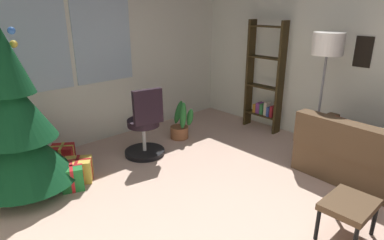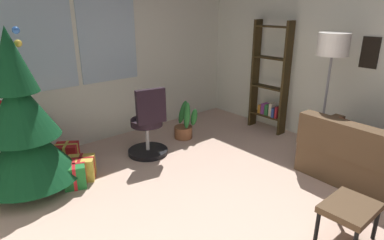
% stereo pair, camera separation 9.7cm
% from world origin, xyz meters
% --- Properties ---
extents(ground_plane, '(4.85, 6.18, 0.10)m').
position_xyz_m(ground_plane, '(0.00, 0.00, -0.05)').
color(ground_plane, beige).
extents(wall_back_with_windows, '(4.85, 0.12, 2.76)m').
position_xyz_m(wall_back_with_windows, '(-0.02, 3.14, 1.38)').
color(wall_back_with_windows, silver).
rests_on(wall_back_with_windows, ground_plane).
extents(footstool, '(0.49, 0.38, 0.37)m').
position_xyz_m(footstool, '(0.46, -0.49, 0.32)').
color(footstool, brown).
rests_on(footstool, ground_plane).
extents(holiday_tree, '(1.07, 1.07, 2.24)m').
position_xyz_m(holiday_tree, '(-1.38, 2.25, 0.76)').
color(holiday_tree, '#4C331E').
rests_on(holiday_tree, ground_plane).
extents(gift_box_red, '(0.38, 0.37, 0.22)m').
position_xyz_m(gift_box_red, '(-0.79, 2.78, 0.11)').
color(gift_box_red, red).
rests_on(gift_box_red, ground_plane).
extents(gift_box_green, '(0.33, 0.36, 0.28)m').
position_xyz_m(gift_box_green, '(-0.98, 2.02, 0.14)').
color(gift_box_green, '#1E722D').
rests_on(gift_box_green, ground_plane).
extents(gift_box_gold, '(0.40, 0.38, 0.28)m').
position_xyz_m(gift_box_gold, '(-0.86, 2.12, 0.14)').
color(gift_box_gold, gold).
rests_on(gift_box_gold, ground_plane).
extents(office_chair, '(0.56, 0.56, 0.99)m').
position_xyz_m(office_chair, '(0.13, 2.13, 0.39)').
color(office_chair, black).
rests_on(office_chair, ground_plane).
extents(bookshelf, '(0.18, 0.64, 1.79)m').
position_xyz_m(bookshelf, '(2.21, 1.67, 0.80)').
color(bookshelf, '#352813').
rests_on(bookshelf, ground_plane).
extents(floor_lamp, '(0.39, 0.39, 1.68)m').
position_xyz_m(floor_lamp, '(1.90, 0.55, 1.44)').
color(floor_lamp, slate).
rests_on(floor_lamp, ground_plane).
extents(potted_plant, '(0.36, 0.43, 0.62)m').
position_xyz_m(potted_plant, '(0.92, 2.29, 0.22)').
color(potted_plant, brown).
rests_on(potted_plant, ground_plane).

